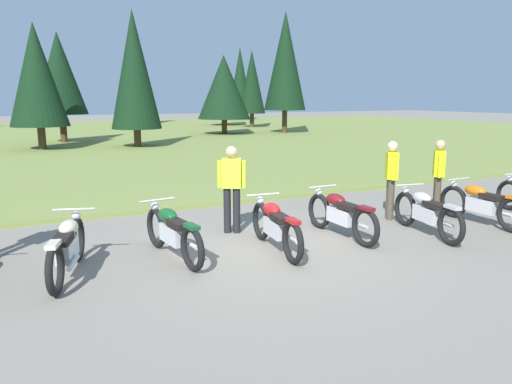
{
  "coord_description": "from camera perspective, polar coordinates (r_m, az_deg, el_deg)",
  "views": [
    {
      "loc": [
        -3.71,
        -6.98,
        2.56
      ],
      "look_at": [
        0.0,
        0.6,
        0.9
      ],
      "focal_mm": 33.76,
      "sensor_mm": 36.0,
      "label": 1
    }
  ],
  "objects": [
    {
      "name": "motorcycle_cream",
      "position": [
        7.51,
        -21.45,
        -6.07
      ],
      "size": [
        0.84,
        2.03,
        0.88
      ],
      "color": "black",
      "rests_on": "ground"
    },
    {
      "name": "rider_near_row_end",
      "position": [
        10.56,
        15.73,
        1.93
      ],
      "size": [
        0.38,
        0.48,
        1.67
      ],
      "color": "#4C4233",
      "rests_on": "ground"
    },
    {
      "name": "motorcycle_orange",
      "position": [
        10.83,
        25.14,
        -1.25
      ],
      "size": [
        0.62,
        2.1,
        0.88
      ],
      "color": "black",
      "rests_on": "ground"
    },
    {
      "name": "motorcycle_red",
      "position": [
        8.14,
        2.31,
        -3.98
      ],
      "size": [
        0.62,
        2.1,
        0.88
      ],
      "color": "black",
      "rests_on": "ground"
    },
    {
      "name": "motorcycle_british_green",
      "position": [
        7.87,
        -9.86,
        -4.68
      ],
      "size": [
        0.64,
        2.09,
        0.88
      ],
      "color": "black",
      "rests_on": "ground"
    },
    {
      "name": "grass_moorland",
      "position": [
        32.8,
        -19.62,
        6.08
      ],
      "size": [
        80.0,
        44.0,
        0.1
      ],
      "primitive_type": "cube",
      "color": "olive",
      "rests_on": "ground"
    },
    {
      "name": "forest_treeline",
      "position": [
        36.36,
        -22.59,
        12.85
      ],
      "size": [
        39.08,
        28.41,
        8.42
      ],
      "color": "#47331E",
      "rests_on": "ground"
    },
    {
      "name": "rider_in_hivis_vest",
      "position": [
        9.12,
        -2.9,
        0.93
      ],
      "size": [
        0.49,
        0.36,
        1.67
      ],
      "color": "black",
      "rests_on": "ground"
    },
    {
      "name": "motorcycle_maroon",
      "position": [
        9.07,
        10.0,
        -2.57
      ],
      "size": [
        0.62,
        2.1,
        0.88
      ],
      "color": "black",
      "rests_on": "ground"
    },
    {
      "name": "motorcycle_silver",
      "position": [
        9.63,
        19.55,
        -2.26
      ],
      "size": [
        0.64,
        2.09,
        0.88
      ],
      "color": "black",
      "rests_on": "ground"
    },
    {
      "name": "rider_checking_bike",
      "position": [
        11.21,
        20.8,
        2.13
      ],
      "size": [
        0.4,
        0.43,
        1.67
      ],
      "color": "#4C4233",
      "rests_on": "ground"
    },
    {
      "name": "ground_plane",
      "position": [
        8.31,
        1.83,
        -6.82
      ],
      "size": [
        140.0,
        140.0,
        0.0
      ],
      "primitive_type": "plane",
      "color": "gray"
    }
  ]
}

